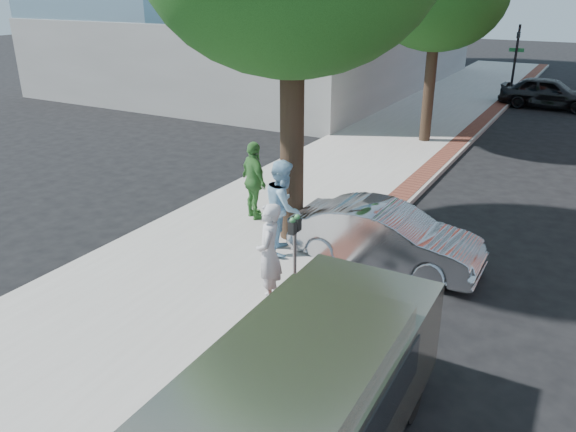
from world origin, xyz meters
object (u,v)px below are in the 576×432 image
Objects in this scene: person_green at (254,181)px; van at (307,399)px; person_gray at (269,254)px; bg_car at (548,93)px; person_officer at (283,207)px; parking_meter at (295,237)px; sedan_silver at (386,236)px.

person_green is 7.76m from van.
bg_car is (2.27, 22.24, -0.35)m from person_gray.
person_officer is 5.84m from van.
parking_meter is 21.69m from bg_car.
person_officer is at bearing 173.05° from person_green.
person_gray is 0.93× the size of person_officer.
person_green reaches higher than sedan_silver.
person_green is 0.49× the size of sedan_silver.
parking_meter is 0.29× the size of van.
person_officer is 2.24m from sedan_silver.
parking_meter is 0.76× the size of person_green.
bg_car is at bearing -30.48° from person_officer.
parking_meter is 1.65m from person_officer.
sedan_silver is (1.24, 2.67, -0.44)m from person_gray.
person_officer is at bearing 108.28° from sedan_silver.
parking_meter is at bearing 151.64° from sedan_silver.
person_gray is 0.98× the size of person_green.
person_officer reaches higher than parking_meter.
person_green is (-2.54, 2.58, -0.08)m from parking_meter.
bg_car reaches higher than sedan_silver.
sedan_silver is at bearing -93.25° from person_officer.
parking_meter reaches higher than sedan_silver.
person_officer is 0.40× the size of van.
bg_car is at bearing 84.43° from parking_meter.
person_green is 0.38× the size of van.
sedan_silver is (1.07, 2.01, -0.55)m from parking_meter.
person_green is 19.57m from bg_car.
person_officer is at bearing 179.94° from person_gray.
bg_car is 25.18m from van.
person_officer reaches higher than bg_car.
person_gray is 0.48× the size of sedan_silver.
parking_meter is at bearing 143.18° from person_gray.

